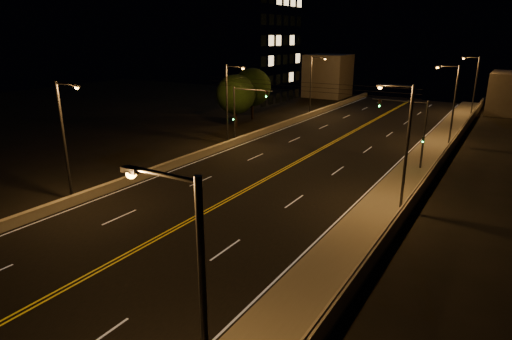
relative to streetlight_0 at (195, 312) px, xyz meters
The scene contains 23 objects.
ground 12.65m from the streetlight_0, behind, with size 160.00×160.00×0.00m, color black.
road 24.13m from the streetlight_0, 119.26° to the left, with size 18.00×120.00×0.02m, color black.
sidewalk 21.18m from the streetlight_0, 92.00° to the left, with size 3.60×120.00×0.30m, color gray.
curb 21.34m from the streetlight_0, 97.17° to the left, with size 0.14×120.00×0.15m, color gray.
parapet_wall 21.04m from the streetlight_0, 87.40° to the left, with size 0.30×120.00×1.00m, color #A8A28C.
jersey_barrier 29.56m from the streetlight_0, 135.18° to the left, with size 0.45×120.00×0.76m, color #A8A28C.
distant_building_right 73.07m from the streetlight_0, 86.09° to the left, with size 6.00×10.00×6.48m, color slate.
distant_building_left 80.78m from the streetlight_0, 109.92° to the left, with size 8.00×8.00×8.38m, color slate.
parapet_rail 20.94m from the streetlight_0, 87.40° to the left, with size 0.06×0.06×120.00m, color black.
lane_markings 24.06m from the streetlight_0, 119.34° to the left, with size 17.32×116.00×0.00m.
streetlight_0 is the anchor object (origin of this frame).
streetlight_1 22.39m from the streetlight_0, 90.00° to the left, with size 2.55×0.28×8.97m.
streetlight_2 44.74m from the streetlight_0, 90.00° to the left, with size 2.55×0.28×8.97m.
streetlight_3 67.48m from the streetlight_0, 90.00° to the left, with size 2.55×0.28×8.97m.
streetlight_4 24.32m from the streetlight_0, 151.81° to the left, with size 2.55×0.28×8.97m.
streetlight_5 38.68m from the streetlight_0, 123.65° to the left, with size 2.55×0.28×8.97m.
streetlight_6 58.88m from the streetlight_0, 111.35° to the left, with size 2.55×0.28×8.97m.
traffic_signal_right 33.13m from the streetlight_0, 92.56° to the left, with size 5.11×0.31×6.51m.
traffic_signal_left 38.85m from the streetlight_0, 121.61° to the left, with size 5.11×0.31×6.51m.
overhead_wires 32.27m from the streetlight_0, 110.96° to the left, with size 22.00×0.03×0.83m.
building_tower 70.41m from the streetlight_0, 125.07° to the left, with size 24.00×15.00×26.82m.
tree_0 48.11m from the streetlight_0, 122.85° to the left, with size 5.27×5.27×7.14m.
tree_1 54.36m from the streetlight_0, 120.42° to the left, with size 5.56×5.56×7.54m.
Camera 1 is at (17.78, -7.78, 12.04)m, focal length 30.00 mm.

